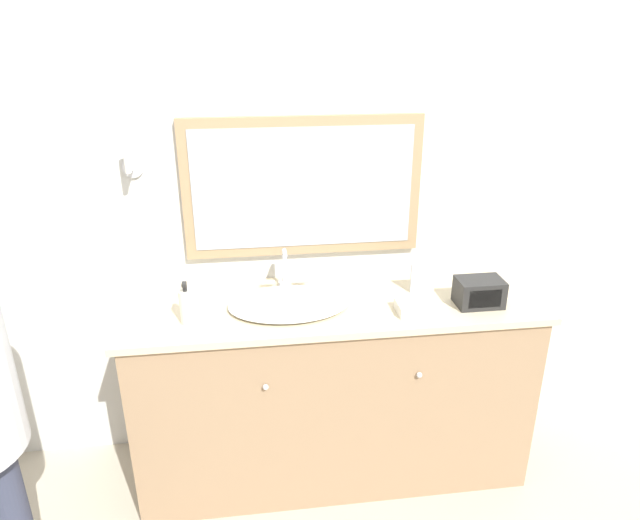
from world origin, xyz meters
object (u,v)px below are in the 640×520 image
at_px(appliance_box, 479,292).
at_px(sink_basin, 288,302).
at_px(picture_frame, 423,278).
at_px(soap_bottle, 187,306).

bearing_deg(appliance_box, sink_basin, 173.45).
bearing_deg(sink_basin, picture_frame, 5.83).
bearing_deg(sink_basin, appliance_box, -6.55).
height_order(sink_basin, picture_frame, sink_basin).
height_order(sink_basin, soap_bottle, sink_basin).
bearing_deg(picture_frame, appliance_box, -37.42).
relative_size(soap_bottle, picture_frame, 1.34).
distance_m(soap_bottle, picture_frame, 1.04).
distance_m(appliance_box, picture_frame, 0.26).
relative_size(sink_basin, picture_frame, 3.76).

